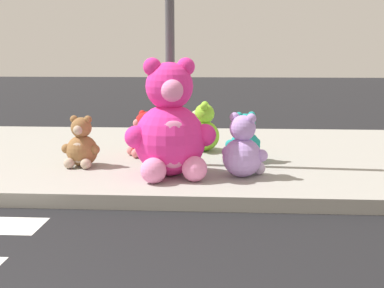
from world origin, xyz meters
The scene contains 8 objects.
sidewalk centered at (0.00, 5.20, 0.07)m, with size 28.00×4.40×0.15m, color #9E9B93.
sign_pole centered at (1.00, 4.40, 1.85)m, with size 0.56×0.11×3.20m.
plush_pink_large centered at (1.06, 3.81, 0.67)m, with size 0.98×0.92×1.30m.
plush_lavender centered at (1.86, 3.83, 0.43)m, with size 0.50×0.51×0.71m.
plush_lime centered at (1.36, 5.28, 0.42)m, with size 0.46×0.53×0.68m.
plush_brown centered at (-0.06, 4.21, 0.40)m, with size 0.47×0.42×0.62m.
plush_teal centered at (1.90, 4.63, 0.40)m, with size 0.45×0.45×0.63m.
plush_red centered at (0.59, 4.88, 0.39)m, with size 0.43×0.42×0.60m.
Camera 1 is at (1.65, -1.58, 1.50)m, focal length 46.78 mm.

